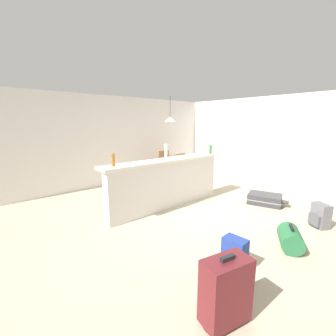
{
  "coord_description": "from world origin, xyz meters",
  "views": [
    {
      "loc": [
        -3.41,
        -2.9,
        1.8
      ],
      "look_at": [
        -0.18,
        0.85,
        0.78
      ],
      "focal_mm": 24.23,
      "sensor_mm": 36.0,
      "label": 1
    }
  ],
  "objects_px": {
    "dining_chair_near_partition": "(182,169)",
    "suitcase_upright_maroon": "(226,291)",
    "bottle_green": "(211,149)",
    "pendant_lamp": "(170,119)",
    "bottle_amber": "(113,160)",
    "dining_chair_far_side": "(162,163)",
    "duffel_bag_green": "(290,238)",
    "backpack_blue": "(234,255)",
    "suitcase_flat_charcoal": "(265,199)",
    "bottle_white": "(166,151)",
    "dining_table": "(173,161)",
    "backpack_grey": "(320,216)"
  },
  "relations": [
    {
      "from": "dining_table",
      "to": "bottle_white",
      "type": "bearing_deg",
      "value": -136.0
    },
    {
      "from": "bottle_green",
      "to": "backpack_grey",
      "type": "distance_m",
      "value": 2.53
    },
    {
      "from": "pendant_lamp",
      "to": "backpack_blue",
      "type": "distance_m",
      "value": 4.54
    },
    {
      "from": "duffel_bag_green",
      "to": "backpack_blue",
      "type": "bearing_deg",
      "value": 167.04
    },
    {
      "from": "suitcase_flat_charcoal",
      "to": "backpack_blue",
      "type": "distance_m",
      "value": 2.68
    },
    {
      "from": "duffel_bag_green",
      "to": "backpack_grey",
      "type": "relative_size",
      "value": 1.35
    },
    {
      "from": "dining_chair_far_side",
      "to": "backpack_grey",
      "type": "distance_m",
      "value": 4.38
    },
    {
      "from": "bottle_green",
      "to": "pendant_lamp",
      "type": "height_order",
      "value": "pendant_lamp"
    },
    {
      "from": "suitcase_flat_charcoal",
      "to": "duffel_bag_green",
      "type": "distance_m",
      "value": 1.85
    },
    {
      "from": "pendant_lamp",
      "to": "suitcase_upright_maroon",
      "type": "xyz_separation_m",
      "value": [
        -2.86,
        -4.0,
        -1.53
      ]
    },
    {
      "from": "bottle_green",
      "to": "suitcase_upright_maroon",
      "type": "bearing_deg",
      "value": -138.65
    },
    {
      "from": "dining_table",
      "to": "backpack_grey",
      "type": "relative_size",
      "value": 2.62
    },
    {
      "from": "bottle_amber",
      "to": "backpack_blue",
      "type": "xyz_separation_m",
      "value": [
        0.45,
        -2.14,
        -0.95
      ]
    },
    {
      "from": "suitcase_upright_maroon",
      "to": "dining_chair_far_side",
      "type": "bearing_deg",
      "value": 56.94
    },
    {
      "from": "bottle_amber",
      "to": "dining_chair_near_partition",
      "type": "height_order",
      "value": "bottle_amber"
    },
    {
      "from": "bottle_white",
      "to": "bottle_amber",
      "type": "bearing_deg",
      "value": -176.74
    },
    {
      "from": "suitcase_flat_charcoal",
      "to": "suitcase_upright_maroon",
      "type": "relative_size",
      "value": 1.33
    },
    {
      "from": "duffel_bag_green",
      "to": "backpack_grey",
      "type": "distance_m",
      "value": 1.09
    },
    {
      "from": "bottle_amber",
      "to": "bottle_white",
      "type": "height_order",
      "value": "bottle_white"
    },
    {
      "from": "bottle_white",
      "to": "duffel_bag_green",
      "type": "height_order",
      "value": "bottle_white"
    },
    {
      "from": "bottle_amber",
      "to": "backpack_blue",
      "type": "bearing_deg",
      "value": -78.04
    },
    {
      "from": "suitcase_flat_charcoal",
      "to": "suitcase_upright_maroon",
      "type": "distance_m",
      "value": 3.47
    },
    {
      "from": "dining_chair_far_side",
      "to": "pendant_lamp",
      "type": "bearing_deg",
      "value": -94.2
    },
    {
      "from": "bottle_amber",
      "to": "dining_chair_far_side",
      "type": "xyz_separation_m",
      "value": [
        2.64,
        1.93,
        -0.64
      ]
    },
    {
      "from": "dining_chair_near_partition",
      "to": "dining_chair_far_side",
      "type": "relative_size",
      "value": 1.0
    },
    {
      "from": "backpack_blue",
      "to": "duffel_bag_green",
      "type": "bearing_deg",
      "value": -12.96
    },
    {
      "from": "bottle_amber",
      "to": "duffel_bag_green",
      "type": "height_order",
      "value": "bottle_amber"
    },
    {
      "from": "dining_table",
      "to": "suitcase_upright_maroon",
      "type": "xyz_separation_m",
      "value": [
        -2.9,
        -3.93,
        -0.32
      ]
    },
    {
      "from": "backpack_blue",
      "to": "suitcase_flat_charcoal",
      "type": "bearing_deg",
      "value": 18.94
    },
    {
      "from": "bottle_amber",
      "to": "backpack_blue",
      "type": "relative_size",
      "value": 0.52
    },
    {
      "from": "bottle_white",
      "to": "suitcase_upright_maroon",
      "type": "xyz_separation_m",
      "value": [
        -1.49,
        -2.58,
        -0.86
      ]
    },
    {
      "from": "bottle_white",
      "to": "suitcase_flat_charcoal",
      "type": "relative_size",
      "value": 0.33
    },
    {
      "from": "bottle_green",
      "to": "dining_chair_near_partition",
      "type": "height_order",
      "value": "bottle_green"
    },
    {
      "from": "dining_chair_near_partition",
      "to": "dining_table",
      "type": "bearing_deg",
      "value": 78.62
    },
    {
      "from": "dining_chair_near_partition",
      "to": "suitcase_upright_maroon",
      "type": "bearing_deg",
      "value": -129.31
    },
    {
      "from": "dining_chair_far_side",
      "to": "suitcase_flat_charcoal",
      "type": "xyz_separation_m",
      "value": [
        0.35,
        -3.2,
        -0.41
      ]
    },
    {
      "from": "bottle_green",
      "to": "suitcase_upright_maroon",
      "type": "distance_m",
      "value": 3.74
    },
    {
      "from": "bottle_green",
      "to": "backpack_blue",
      "type": "bearing_deg",
      "value": -134.87
    },
    {
      "from": "pendant_lamp",
      "to": "duffel_bag_green",
      "type": "bearing_deg",
      "value": -105.84
    },
    {
      "from": "suitcase_flat_charcoal",
      "to": "dining_chair_far_side",
      "type": "bearing_deg",
      "value": 96.15
    },
    {
      "from": "bottle_green",
      "to": "dining_chair_far_side",
      "type": "bearing_deg",
      "value": 85.7
    },
    {
      "from": "pendant_lamp",
      "to": "backpack_blue",
      "type": "relative_size",
      "value": 1.79
    },
    {
      "from": "suitcase_flat_charcoal",
      "to": "bottle_white",
      "type": "bearing_deg",
      "value": 142.37
    },
    {
      "from": "pendant_lamp",
      "to": "backpack_blue",
      "type": "bearing_deg",
      "value": -120.63
    },
    {
      "from": "dining_chair_far_side",
      "to": "suitcase_upright_maroon",
      "type": "distance_m",
      "value": 5.3
    },
    {
      "from": "dining_table",
      "to": "backpack_blue",
      "type": "bearing_deg",
      "value": -121.58
    },
    {
      "from": "bottle_white",
      "to": "backpack_blue",
      "type": "distance_m",
      "value": 2.55
    },
    {
      "from": "dining_table",
      "to": "dining_chair_far_side",
      "type": "height_order",
      "value": "dining_chair_far_side"
    },
    {
      "from": "bottle_white",
      "to": "dining_table",
      "type": "distance_m",
      "value": 2.03
    },
    {
      "from": "dining_chair_near_partition",
      "to": "backpack_blue",
      "type": "relative_size",
      "value": 2.21
    }
  ]
}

